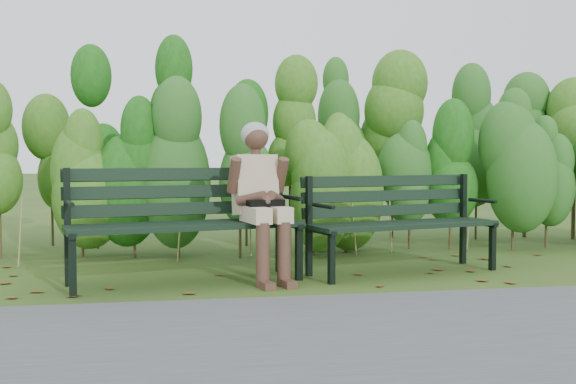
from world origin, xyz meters
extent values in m
plane|color=#2E4C1D|center=(0.00, 0.00, 0.00)|extent=(80.00, 80.00, 0.00)
cube|color=#474749|center=(0.00, -2.20, 0.01)|extent=(60.00, 2.50, 0.01)
cylinder|color=#47381E|center=(-2.75, 1.30, 0.40)|extent=(0.03, 0.03, 0.80)
ellipsoid|color=#2E6A24|center=(-2.75, 1.30, 1.04)|extent=(0.64, 0.64, 1.44)
cylinder|color=#47381E|center=(-2.14, 1.30, 0.40)|extent=(0.03, 0.03, 0.80)
ellipsoid|color=#2E6A24|center=(-2.14, 1.30, 1.04)|extent=(0.64, 0.64, 1.44)
cylinder|color=#47381E|center=(-1.53, 1.30, 0.40)|extent=(0.03, 0.03, 0.80)
ellipsoid|color=#2E6A24|center=(-1.53, 1.30, 1.04)|extent=(0.64, 0.64, 1.44)
cylinder|color=#47381E|center=(-0.92, 1.30, 0.40)|extent=(0.03, 0.03, 0.80)
ellipsoid|color=#2E6A24|center=(-0.92, 1.30, 1.04)|extent=(0.64, 0.64, 1.44)
cylinder|color=#47381E|center=(-0.31, 1.30, 0.40)|extent=(0.03, 0.03, 0.80)
ellipsoid|color=#2E6A24|center=(-0.31, 1.30, 1.04)|extent=(0.64, 0.64, 1.44)
cylinder|color=#47381E|center=(0.31, 1.30, 0.40)|extent=(0.03, 0.03, 0.80)
ellipsoid|color=#2E6A24|center=(0.31, 1.30, 1.04)|extent=(0.64, 0.64, 1.44)
cylinder|color=#47381E|center=(0.92, 1.30, 0.40)|extent=(0.03, 0.03, 0.80)
ellipsoid|color=#2E6A24|center=(0.92, 1.30, 1.04)|extent=(0.64, 0.64, 1.44)
cylinder|color=#47381E|center=(1.53, 1.30, 0.40)|extent=(0.03, 0.03, 0.80)
ellipsoid|color=#2E6A24|center=(1.53, 1.30, 1.04)|extent=(0.64, 0.64, 1.44)
cylinder|color=#47381E|center=(2.14, 1.30, 0.40)|extent=(0.03, 0.03, 0.80)
ellipsoid|color=#2E6A24|center=(2.14, 1.30, 1.04)|extent=(0.64, 0.64, 1.44)
cylinder|color=#47381E|center=(2.75, 1.30, 0.40)|extent=(0.03, 0.03, 0.80)
ellipsoid|color=#2E6A24|center=(2.75, 1.30, 1.04)|extent=(0.64, 0.64, 1.44)
cylinder|color=#47381E|center=(3.36, 1.30, 0.40)|extent=(0.03, 0.03, 0.80)
ellipsoid|color=#2E6A24|center=(3.36, 1.30, 1.04)|extent=(0.64, 0.64, 1.44)
cylinder|color=#47381E|center=(-2.69, 2.30, 0.55)|extent=(0.04, 0.04, 1.10)
ellipsoid|color=#175810|center=(-2.69, 2.30, 1.43)|extent=(0.70, 0.70, 1.98)
cylinder|color=#47381E|center=(-1.92, 2.30, 0.55)|extent=(0.04, 0.04, 1.10)
ellipsoid|color=#175810|center=(-1.92, 2.30, 1.43)|extent=(0.70, 0.70, 1.98)
cylinder|color=#47381E|center=(-1.15, 2.30, 0.55)|extent=(0.04, 0.04, 1.10)
ellipsoid|color=#175810|center=(-1.15, 2.30, 1.43)|extent=(0.70, 0.70, 1.98)
cylinder|color=#47381E|center=(-0.38, 2.30, 0.55)|extent=(0.04, 0.04, 1.10)
ellipsoid|color=#175810|center=(-0.38, 2.30, 1.43)|extent=(0.70, 0.70, 1.98)
cylinder|color=#47381E|center=(0.38, 2.30, 0.55)|extent=(0.04, 0.04, 1.10)
ellipsoid|color=#175810|center=(0.38, 2.30, 1.43)|extent=(0.70, 0.70, 1.98)
cylinder|color=#47381E|center=(1.15, 2.30, 0.55)|extent=(0.04, 0.04, 1.10)
ellipsoid|color=#175810|center=(1.15, 2.30, 1.43)|extent=(0.70, 0.70, 1.98)
cylinder|color=#47381E|center=(1.92, 2.30, 0.55)|extent=(0.04, 0.04, 1.10)
ellipsoid|color=#175810|center=(1.92, 2.30, 1.43)|extent=(0.70, 0.70, 1.98)
cylinder|color=#47381E|center=(2.69, 2.30, 0.55)|extent=(0.04, 0.04, 1.10)
ellipsoid|color=#175810|center=(2.69, 2.30, 1.43)|extent=(0.70, 0.70, 1.98)
cylinder|color=#47381E|center=(3.46, 2.30, 0.55)|extent=(0.04, 0.04, 1.10)
ellipsoid|color=#175810|center=(3.46, 2.30, 1.43)|extent=(0.70, 0.70, 1.98)
cylinder|color=#47381E|center=(4.22, 2.30, 0.55)|extent=(0.04, 0.04, 1.10)
ellipsoid|color=#175810|center=(4.22, 2.30, 1.43)|extent=(0.70, 0.70, 1.98)
cube|color=brown|center=(-0.75, -0.68, 0.00)|extent=(0.10, 0.11, 0.01)
cube|color=brown|center=(-0.66, 0.48, 0.00)|extent=(0.08, 0.10, 0.01)
cube|color=brown|center=(1.53, -0.30, 0.00)|extent=(0.09, 0.11, 0.01)
cube|color=brown|center=(-0.99, -0.66, 0.00)|extent=(0.10, 0.11, 0.01)
cube|color=brown|center=(-1.42, 0.10, 0.00)|extent=(0.11, 0.11, 0.01)
cube|color=brown|center=(-1.89, 0.06, 0.00)|extent=(0.11, 0.10, 0.01)
cube|color=brown|center=(-1.90, -1.10, 0.00)|extent=(0.11, 0.10, 0.01)
cube|color=brown|center=(1.02, 0.74, 0.00)|extent=(0.11, 0.11, 0.01)
cube|color=brown|center=(1.15, -0.71, 0.00)|extent=(0.11, 0.11, 0.01)
cube|color=brown|center=(-1.69, 0.10, 0.00)|extent=(0.09, 0.11, 0.01)
cube|color=brown|center=(1.47, -1.14, 0.00)|extent=(0.10, 0.09, 0.01)
cube|color=brown|center=(-0.12, -0.82, 0.00)|extent=(0.09, 0.10, 0.01)
cube|color=brown|center=(-1.62, -0.22, 0.00)|extent=(0.11, 0.11, 0.01)
cube|color=brown|center=(-1.19, -0.08, 0.00)|extent=(0.11, 0.11, 0.01)
cube|color=brown|center=(1.54, -1.17, 0.00)|extent=(0.11, 0.11, 0.01)
cube|color=brown|center=(2.12, -0.49, 0.00)|extent=(0.11, 0.11, 0.01)
cube|color=brown|center=(1.72, 0.00, 0.00)|extent=(0.11, 0.11, 0.01)
cube|color=brown|center=(-0.77, -0.61, 0.00)|extent=(0.10, 0.11, 0.01)
cube|color=brown|center=(2.34, 0.72, 0.00)|extent=(0.10, 0.11, 0.01)
cube|color=brown|center=(1.47, -0.34, 0.00)|extent=(0.09, 0.11, 0.01)
cube|color=brown|center=(-0.96, -0.25, 0.00)|extent=(0.11, 0.10, 0.01)
cube|color=brown|center=(-1.32, -0.18, 0.00)|extent=(0.11, 0.11, 0.01)
cube|color=brown|center=(1.16, 0.80, 0.00)|extent=(0.11, 0.09, 0.01)
cube|color=brown|center=(2.09, -0.72, 0.00)|extent=(0.11, 0.11, 0.01)
cube|color=brown|center=(-1.33, 0.94, 0.00)|extent=(0.11, 0.11, 0.01)
cube|color=black|center=(-0.93, -0.39, 0.50)|extent=(1.97, 0.54, 0.04)
cube|color=black|center=(-0.96, -0.25, 0.50)|extent=(1.97, 0.54, 0.04)
cube|color=black|center=(-0.99, -0.12, 0.50)|extent=(1.97, 0.54, 0.04)
cube|color=black|center=(-1.02, 0.02, 0.50)|extent=(1.97, 0.54, 0.04)
cube|color=black|center=(-1.04, 0.12, 0.62)|extent=(1.96, 0.48, 0.12)
cube|color=black|center=(-1.05, 0.13, 0.77)|extent=(1.96, 0.48, 0.12)
cube|color=black|center=(-1.05, 0.15, 0.93)|extent=(1.96, 0.48, 0.12)
cube|color=black|center=(-1.86, -0.60, 0.25)|extent=(0.07, 0.07, 0.50)
cube|color=black|center=(-1.96, -0.14, 0.50)|extent=(0.07, 0.07, 1.00)
cube|color=black|center=(-1.91, -0.39, 0.48)|extent=(0.17, 0.55, 0.04)
cylinder|color=black|center=(-1.89, -0.44, 0.72)|extent=(0.13, 0.41, 0.04)
cube|color=black|center=(0.00, -0.20, 0.25)|extent=(0.07, 0.07, 0.50)
cube|color=black|center=(-0.10, 0.27, 0.50)|extent=(0.07, 0.07, 1.00)
cube|color=black|center=(-0.05, 0.02, 0.48)|extent=(0.17, 0.55, 0.04)
cylinder|color=black|center=(-0.03, -0.04, 0.72)|extent=(0.13, 0.41, 0.04)
cube|color=black|center=(1.08, -0.21, 0.46)|extent=(1.80, 0.56, 0.04)
cube|color=black|center=(1.05, -0.09, 0.46)|extent=(1.80, 0.56, 0.04)
cube|color=black|center=(1.02, 0.04, 0.46)|extent=(1.80, 0.56, 0.04)
cube|color=black|center=(0.98, 0.16, 0.46)|extent=(1.80, 0.56, 0.04)
cube|color=black|center=(0.96, 0.25, 0.57)|extent=(1.78, 0.51, 0.11)
cube|color=black|center=(0.96, 0.27, 0.71)|extent=(1.78, 0.51, 0.11)
cube|color=black|center=(0.95, 0.28, 0.85)|extent=(1.78, 0.51, 0.11)
cube|color=black|center=(0.24, -0.44, 0.23)|extent=(0.06, 0.06, 0.46)
cube|color=black|center=(0.13, -0.01, 0.46)|extent=(0.06, 0.06, 0.91)
cube|color=black|center=(0.19, -0.24, 0.44)|extent=(0.17, 0.50, 0.04)
cylinder|color=black|center=(0.20, -0.29, 0.66)|extent=(0.13, 0.38, 0.04)
cube|color=black|center=(1.93, 0.00, 0.23)|extent=(0.06, 0.06, 0.46)
cube|color=black|center=(1.82, 0.42, 0.46)|extent=(0.06, 0.06, 0.91)
cube|color=black|center=(1.88, 0.19, 0.44)|extent=(0.17, 0.50, 0.04)
cylinder|color=black|center=(1.89, 0.14, 0.66)|extent=(0.13, 0.38, 0.04)
cube|color=beige|center=(-0.39, -0.28, 0.59)|extent=(0.24, 0.46, 0.14)
cube|color=beige|center=(-0.21, -0.24, 0.59)|extent=(0.24, 0.46, 0.14)
cylinder|color=#4F3226|center=(-0.36, -0.46, 0.27)|extent=(0.14, 0.14, 0.54)
cylinder|color=#4F3226|center=(-0.17, -0.42, 0.27)|extent=(0.14, 0.14, 0.54)
cube|color=#4F3226|center=(-0.34, -0.54, 0.03)|extent=(0.14, 0.23, 0.06)
cube|color=#4F3226|center=(-0.15, -0.50, 0.03)|extent=(0.14, 0.23, 0.06)
cube|color=beige|center=(-0.36, 0.01, 0.84)|extent=(0.43, 0.34, 0.55)
cylinder|color=#4F3226|center=(-0.36, -0.01, 1.12)|extent=(0.09, 0.09, 0.11)
sphere|color=#4F3226|center=(-0.35, -0.02, 1.26)|extent=(0.22, 0.22, 0.22)
ellipsoid|color=gray|center=(-0.36, 0.01, 1.28)|extent=(0.26, 0.24, 0.23)
cylinder|color=#4F3226|center=(-0.56, -0.12, 0.92)|extent=(0.14, 0.23, 0.33)
cylinder|color=#4F3226|center=(-0.13, -0.02, 0.92)|extent=(0.14, 0.23, 0.33)
cylinder|color=#4F3226|center=(-0.42, -0.23, 0.73)|extent=(0.27, 0.25, 0.14)
cylinder|color=#4F3226|center=(-0.21, -0.18, 0.73)|extent=(0.20, 0.29, 0.14)
sphere|color=#4F3226|center=(-0.30, -0.27, 0.71)|extent=(0.12, 0.12, 0.12)
cube|color=black|center=(-0.30, -0.26, 0.63)|extent=(0.34, 0.19, 0.17)
camera|label=1|loc=(-1.11, -5.97, 1.09)|focal=42.00mm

